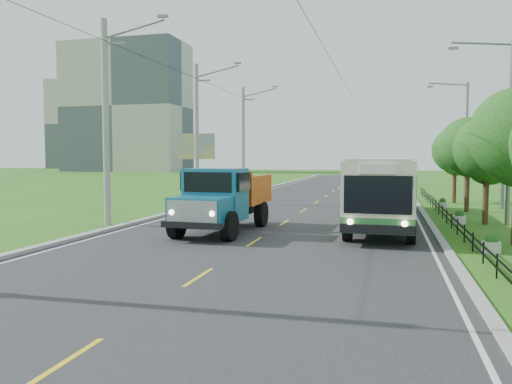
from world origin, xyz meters
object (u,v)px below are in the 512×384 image
at_px(tree_fourth, 488,152).
at_px(streetlight_mid, 507,125).
at_px(tree_fifth, 469,149).
at_px(planter_far, 442,204).
at_px(pole_near, 106,121).
at_px(pole_far, 243,139).
at_px(tree_back, 456,153).
at_px(bus, 385,185).
at_px(streetlight_far, 464,137).
at_px(dump_truck, 223,196).
at_px(pole_mid, 197,133).
at_px(planter_mid, 459,218).
at_px(billboard_left, 197,151).
at_px(planter_near, 491,245).

distance_m(tree_fourth, streetlight_mid, 1.54).
relative_size(tree_fifth, planter_far, 8.66).
bearing_deg(planter_far, pole_near, -142.37).
bearing_deg(pole_far, streetlight_mid, -45.14).
bearing_deg(tree_back, pole_far, 159.26).
xyz_separation_m(tree_back, bus, (-4.91, -12.27, -1.73)).
xyz_separation_m(streetlight_far, dump_truck, (-12.69, -19.66, -3.28)).
relative_size(tree_fourth, tree_back, 0.98).
height_order(pole_mid, pole_far, same).
bearing_deg(pole_far, planter_mid, -48.41).
xyz_separation_m(streetlight_far, billboard_left, (-20.14, -4.00, -1.04)).
bearing_deg(planter_mid, tree_back, 84.09).
relative_size(pole_far, billboard_left, 1.92).
bearing_deg(billboard_left, tree_fourth, -26.99).
xyz_separation_m(pole_mid, streetlight_mid, (18.90, -7.00, -0.19)).
bearing_deg(tree_back, planter_far, -106.88).
bearing_deg(tree_fifth, tree_fourth, -90.00).
height_order(planter_near, dump_truck, dump_truck).
bearing_deg(streetlight_mid, streetlight_far, 90.00).
relative_size(pole_mid, billboard_left, 1.92).
xyz_separation_m(tree_back, billboard_left, (-19.36, -2.14, 0.21)).
xyz_separation_m(planter_mid, bus, (-3.65, -0.13, 1.64)).
relative_size(streetlight_far, planter_near, 13.54).
height_order(streetlight_mid, planter_mid, streetlight_mid).
xyz_separation_m(pole_mid, tree_fifth, (18.12, -0.86, -1.24)).
height_order(tree_back, billboard_left, tree_back).
relative_size(streetlight_far, bus, 0.54).
xyz_separation_m(tree_fourth, billboard_left, (-19.36, 9.86, 0.28)).
bearing_deg(tree_fifth, bus, -128.05).
distance_m(tree_fifth, bus, 8.19).
relative_size(streetlight_mid, planter_near, 13.54).
relative_size(pole_mid, tree_fifth, 1.72).
bearing_deg(pole_far, pole_near, -90.00).
bearing_deg(planter_mid, planter_far, 90.00).
distance_m(pole_far, bus, 23.46).
height_order(pole_far, tree_fifth, pole_far).
bearing_deg(planter_far, dump_truck, -127.94).
distance_m(tree_back, bus, 13.33).
bearing_deg(tree_fifth, dump_truck, -135.25).
relative_size(tree_back, billboard_left, 1.06).
relative_size(tree_fourth, planter_mid, 8.06).
relative_size(tree_fifth, bus, 0.35).
relative_size(pole_far, planter_mid, 14.93).
distance_m(tree_back, planter_far, 5.48).
xyz_separation_m(billboard_left, dump_truck, (7.45, -15.66, -2.24)).
height_order(planter_near, planter_mid, same).
relative_size(billboard_left, dump_truck, 0.75).
bearing_deg(tree_fourth, streetlight_mid, -10.15).
height_order(billboard_left, bus, billboard_left).
bearing_deg(tree_back, tree_fourth, -90.00).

